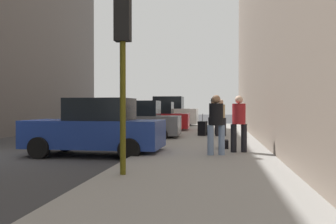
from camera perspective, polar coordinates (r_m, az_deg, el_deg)
The scene contains 14 objects.
ground_plane at distance 12.32m, azimuth -23.95°, elevation -6.37°, with size 120.00×120.00×0.00m, color #38383A.
sidewalk at distance 10.51m, azimuth 5.37°, elevation -7.13°, with size 4.00×40.00×0.15m, color gray.
parked_blue_sedan at distance 11.83m, azimuth -10.93°, elevation -2.48°, with size 4.25×2.15×1.79m.
parked_gray_coupe at distance 17.00m, azimuth -5.13°, elevation -1.45°, with size 4.22×2.11×1.79m.
parked_red_hatchback at distance 22.04m, azimuth -2.15°, elevation -0.92°, with size 4.24×2.14×1.79m.
parked_white_van at distance 27.30m, azimuth -0.23°, elevation -0.19°, with size 4.64×2.15×2.25m.
fire_hydrant at distance 18.10m, azimuth 1.45°, elevation -2.42°, with size 0.42×0.22×0.70m.
traffic_light at distance 7.74m, azimuth -6.90°, elevation 9.95°, with size 0.32×0.32×3.60m.
pedestrian_with_fedora at distance 18.47m, azimuth 6.93°, elevation -0.38°, with size 0.53×0.48×1.78m.
pedestrian_in_red_jacket at distance 11.49m, azimuth 10.75°, elevation -1.30°, with size 0.53×0.48×1.71m.
pedestrian_in_jeans at distance 10.72m, azimuth 7.34°, elevation -1.45°, with size 0.53×0.48×1.71m.
pedestrian_in_tan_coat at distance 17.56m, azimuth 8.04°, elevation -0.55°, with size 0.51×0.43×1.71m.
rolling_suitcase at distance 17.85m, azimuth 5.29°, elevation -2.49°, with size 0.45×0.61×1.04m.
duffel_bag at distance 12.50m, azimuth 8.44°, elevation -4.86°, with size 0.32×0.44×0.28m.
Camera 1 is at (6.43, -10.40, 1.54)m, focal length 40.00 mm.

